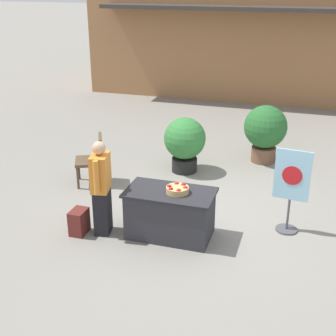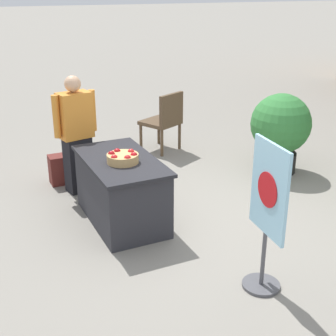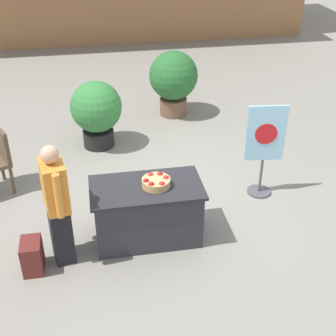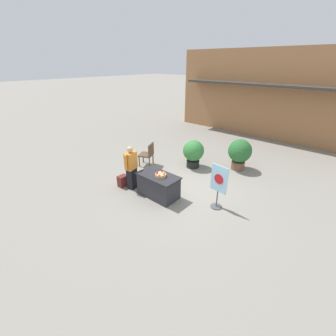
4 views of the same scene
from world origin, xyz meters
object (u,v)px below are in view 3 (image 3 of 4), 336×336
display_table (147,212)px  potted_plant_far_right (96,110)px  person_visitor (57,205)px  apple_basket (156,182)px  backpack (32,256)px  potted_plant_far_left (173,79)px  poster_board (264,147)px

display_table → potted_plant_far_right: bearing=100.6°
person_visitor → potted_plant_far_right: bearing=67.0°
display_table → apple_basket: size_ratio=3.96×
person_visitor → backpack: size_ratio=3.79×
potted_plant_far_left → person_visitor: bearing=-118.2°
backpack → potted_plant_far_right: bearing=72.9°
potted_plant_far_left → potted_plant_far_right: potted_plant_far_left is taller
person_visitor → potted_plant_far_left: bearing=50.1°
person_visitor → poster_board: size_ratio=1.11×
person_visitor → apple_basket: bearing=-1.7°
backpack → person_visitor: bearing=24.1°
potted_plant_far_right → apple_basket: bearing=-76.9°
person_visitor → potted_plant_far_right: person_visitor is taller
display_table → person_visitor: 1.18m
backpack → potted_plant_far_right: potted_plant_far_right is taller
poster_board → backpack: bearing=-64.4°
apple_basket → person_visitor: (-1.21, -0.21, -0.04)m
display_table → backpack: 1.51m
person_visitor → potted_plant_far_left: person_visitor is taller
display_table → apple_basket: (0.12, -0.01, 0.45)m
person_visitor → backpack: (-0.36, -0.16, -0.60)m
apple_basket → potted_plant_far_right: (-0.63, 2.70, -0.17)m
display_table → potted_plant_far_left: (1.06, 3.79, 0.36)m
apple_basket → backpack: 1.74m
display_table → person_visitor: bearing=-168.3°
poster_board → person_visitor: bearing=-65.1°
person_visitor → potted_plant_far_left: 4.55m
potted_plant_far_right → backpack: bearing=-107.1°
person_visitor → potted_plant_far_right: 2.98m
display_table → poster_board: 2.00m
display_table → poster_board: (1.82, 0.73, 0.38)m
potted_plant_far_right → poster_board: bearing=-40.1°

